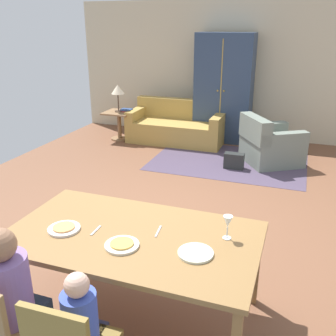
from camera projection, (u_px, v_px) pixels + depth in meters
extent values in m
cube|color=brown|center=(188.00, 199.00, 5.26)|extent=(6.83, 6.59, 0.02)
cube|color=beige|center=(237.00, 71.00, 7.72)|extent=(6.83, 0.10, 2.70)
cube|color=olive|center=(133.00, 236.00, 2.91)|extent=(1.91, 1.09, 0.04)
cube|color=olive|center=(0.00, 290.00, 2.90)|extent=(0.06, 0.06, 0.72)
cube|color=olive|center=(71.00, 230.00, 3.75)|extent=(0.06, 0.06, 0.72)
cube|color=olive|center=(256.00, 266.00, 3.19)|extent=(0.06, 0.06, 0.72)
cylinder|color=white|center=(64.00, 229.00, 2.96)|extent=(0.25, 0.25, 0.02)
cylinder|color=#DC9652|center=(64.00, 227.00, 2.95)|extent=(0.17, 0.17, 0.01)
cylinder|color=white|center=(122.00, 245.00, 2.74)|extent=(0.25, 0.25, 0.02)
cylinder|color=gold|center=(122.00, 243.00, 2.73)|extent=(0.17, 0.17, 0.01)
cylinder|color=silver|center=(196.00, 253.00, 2.65)|extent=(0.25, 0.25, 0.02)
cylinder|color=silver|center=(227.00, 238.00, 2.84)|extent=(0.06, 0.06, 0.01)
cylinder|color=silver|center=(227.00, 232.00, 2.83)|extent=(0.01, 0.01, 0.09)
cone|color=silver|center=(228.00, 222.00, 2.79)|extent=(0.07, 0.07, 0.09)
cube|color=silver|center=(96.00, 230.00, 2.95)|extent=(0.02, 0.15, 0.01)
cube|color=silver|center=(158.00, 231.00, 2.93)|extent=(0.03, 0.17, 0.01)
cube|color=olive|center=(6.00, 327.00, 2.46)|extent=(0.42, 0.42, 0.04)
cube|color=olive|center=(9.00, 327.00, 2.75)|extent=(0.04, 0.04, 0.41)
cube|color=#2A3E57|center=(25.00, 336.00, 2.66)|extent=(0.26, 0.34, 0.45)
cylinder|color=#8566AC|center=(7.00, 289.00, 2.42)|extent=(0.30, 0.30, 0.46)
cylinder|color=#3E55C0|center=(80.00, 317.00, 2.28)|extent=(0.22, 0.22, 0.33)
sphere|color=beige|center=(77.00, 285.00, 2.20)|extent=(0.15, 0.15, 0.15)
cube|color=#4A3E53|center=(228.00, 161.00, 6.66)|extent=(2.60, 1.80, 0.01)
cube|color=#AF8C43|center=(176.00, 132.00, 7.68)|extent=(1.89, 0.84, 0.42)
cube|color=#AF8C43|center=(181.00, 108.00, 7.83)|extent=(1.89, 0.20, 0.40)
cube|color=#AF8C43|center=(137.00, 114.00, 7.83)|extent=(0.18, 0.84, 0.20)
cube|color=#AF8C43|center=(219.00, 120.00, 7.30)|extent=(0.18, 0.84, 0.20)
cube|color=slate|center=(271.00, 151.00, 6.54)|extent=(1.17, 1.17, 0.42)
cube|color=slate|center=(255.00, 129.00, 6.33)|extent=(0.63, 0.82, 0.40)
cube|color=slate|center=(283.00, 139.00, 6.13)|extent=(0.80, 0.60, 0.20)
cube|color=slate|center=(264.00, 128.00, 6.74)|extent=(0.80, 0.60, 0.20)
cube|color=navy|center=(224.00, 89.00, 7.54)|extent=(1.10, 0.56, 2.10)
cube|color=#B69238|center=(221.00, 91.00, 7.29)|extent=(0.02, 0.01, 1.89)
sphere|color=#B69238|center=(218.00, 91.00, 7.30)|extent=(0.04, 0.04, 0.04)
sphere|color=#B69238|center=(224.00, 91.00, 7.27)|extent=(0.04, 0.04, 0.04)
cube|color=olive|center=(119.00, 112.00, 7.74)|extent=(0.56, 0.56, 0.03)
cylinder|color=olive|center=(119.00, 126.00, 7.84)|extent=(0.08, 0.08, 0.55)
cylinder|color=olive|center=(120.00, 138.00, 7.93)|extent=(0.36, 0.36, 0.03)
cylinder|color=#4C382B|center=(119.00, 111.00, 7.73)|extent=(0.16, 0.16, 0.02)
cylinder|color=#4C382B|center=(118.00, 102.00, 7.67)|extent=(0.02, 0.02, 0.34)
cone|color=beige|center=(118.00, 89.00, 7.57)|extent=(0.26, 0.26, 0.18)
cube|color=#983536|center=(127.00, 111.00, 7.73)|extent=(0.22, 0.16, 0.03)
cube|color=navy|center=(126.00, 110.00, 7.72)|extent=(0.22, 0.16, 0.03)
cube|color=#262928|center=(234.00, 161.00, 6.30)|extent=(0.32, 0.16, 0.26)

